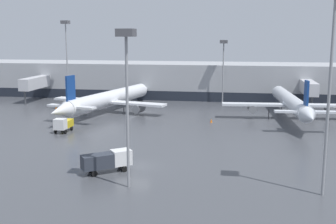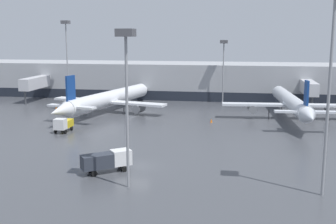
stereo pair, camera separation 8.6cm
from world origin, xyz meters
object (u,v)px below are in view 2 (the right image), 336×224
Objects in this scene: parked_jet_1 at (108,99)px; traffic_cone_3 at (56,107)px; apron_light_mast_0 at (333,33)px; apron_light_mast_1 at (66,39)px; traffic_cone_0 at (211,121)px; apron_light_mast_3 at (224,52)px; service_truck_1 at (63,124)px; service_truck_2 at (107,160)px; apron_light_mast_4 at (126,63)px; parked_jet_0 at (291,102)px.

parked_jet_1 reaches higher than traffic_cone_3.
traffic_cone_3 is 0.03× the size of apron_light_mast_0.
apron_light_mast_1 is (-14.38, 13.13, 12.62)m from parked_jet_1.
traffic_cone_0 is 0.03× the size of apron_light_mast_1.
traffic_cone_3 reaches higher than traffic_cone_0.
apron_light_mast_1 reaches higher than apron_light_mast_3.
service_truck_1 is 46.77m from apron_light_mast_0.
apron_light_mast_3 is (25.62, 35.42, 10.83)m from service_truck_1.
service_truck_2 is (13.83, -19.46, 0.13)m from service_truck_1.
apron_light_mast_1 is (-26.34, 52.14, 13.91)m from service_truck_2.
apron_light_mast_0 is (13.52, -35.09, 16.06)m from traffic_cone_0.
apron_light_mast_0 is 1.26× the size of apron_light_mast_4.
service_truck_1 is 32.09m from apron_light_mast_4.
traffic_cone_3 is at bearing 94.23° from parked_jet_1.
apron_light_mast_4 is (17.63, -23.96, 12.03)m from service_truck_1.
service_truck_2 is 8.46× the size of traffic_cone_3.
service_truck_2 is 57.14m from apron_light_mast_3.
service_truck_2 is at bearing -102.13° from apron_light_mast_3.
apron_light_mast_4 is at bearing 148.49° from parked_jet_0.
parked_jet_1 is at bearing -9.45° from traffic_cone_3.
service_truck_1 is 0.28× the size of apron_light_mast_3.
parked_jet_0 is 0.94× the size of parked_jet_1.
parked_jet_1 is 1.92× the size of apron_light_mast_1.
apron_light_mast_1 is (-36.87, 20.60, 15.11)m from traffic_cone_0.
service_truck_1 is at bearing 148.72° from apron_light_mast_0.
apron_light_mast_4 is (-20.23, -0.95, -2.95)m from apron_light_mast_0.
apron_light_mast_3 is 59.92m from apron_light_mast_4.
parked_jet_1 is 23.20m from apron_light_mast_1.
apron_light_mast_1 is 38.37m from apron_light_mast_3.
apron_light_mast_4 reaches higher than parked_jet_0.
apron_light_mast_0 reaches higher than traffic_cone_3.
service_truck_2 is at bearing -63.19° from apron_light_mast_1.
parked_jet_1 is at bearing 175.71° from service_truck_1.
parked_jet_0 is at bearing -78.77° from parked_jet_1.
apron_light_mast_0 is at bearing -126.09° from parked_jet_1.
apron_light_mast_4 reaches higher than service_truck_2.
service_truck_2 is at bearing -58.97° from traffic_cone_3.
apron_light_mast_0 is (24.04, -3.55, 14.86)m from service_truck_2.
service_truck_2 is 33.28m from traffic_cone_0.
service_truck_2 reaches higher than traffic_cone_3.
apron_light_mast_1 reaches higher than parked_jet_0.
service_truck_1 is 37.71m from apron_light_mast_1.
traffic_cone_0 is 0.04× the size of apron_light_mast_3.
apron_light_mast_1 is (-12.52, 32.68, 14.04)m from service_truck_1.
apron_light_mast_3 is at bearing -42.58° from parked_jet_1.
parked_jet_0 is 43.40m from service_truck_1.
parked_jet_0 is at bearing 115.60° from service_truck_1.
service_truck_2 is at bearing -108.45° from traffic_cone_0.
parked_jet_1 is 2.51× the size of apron_light_mast_3.
traffic_cone_0 is at bearing -94.68° from parked_jet_1.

